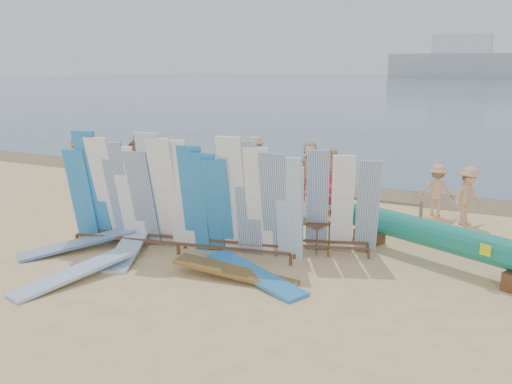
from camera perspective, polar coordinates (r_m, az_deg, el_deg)
The scene contains 26 objects.
ground at distance 14.51m, azimuth -9.50°, elevation -4.49°, with size 160.00×160.00×0.00m, color #D6B47B.
ocean at distance 139.48m, azimuth 23.24°, elevation 10.38°, with size 320.00×240.00×0.02m, color #455E7B.
wet_sand_strip at distance 20.57m, azimuth 2.21°, elevation 0.95°, with size 40.00×2.60×0.01m, color brown.
distant_ship at distance 192.23m, azimuth 20.72°, elevation 12.67°, with size 45.00×8.00×14.00m.
fence at distance 16.77m, azimuth -3.63°, elevation 0.32°, with size 12.08×0.08×0.90m.
main_surfboard_rack at distance 12.86m, azimuth -8.02°, elevation -0.71°, with size 5.84×1.67×2.89m.
side_surfboard_rack at distance 12.71m, azimuth 7.86°, elevation -1.58°, with size 2.33×1.30×2.53m.
outrigger_canoe at distance 12.74m, azimuth 18.61°, elevation -4.56°, with size 6.57×3.36×0.99m.
vendor_table at distance 13.20m, azimuth 5.86°, elevation -4.40°, with size 1.04×0.89×1.17m.
flat_board_a at distance 13.33m, azimuth -13.03°, elevation -6.26°, with size 0.56×2.70×0.07m, color #88AFD9.
flat_board_e at distance 13.82m, azimuth -18.18°, elevation -5.89°, with size 0.56×2.70×0.07m, color beige.
flat_board_c at distance 11.50m, azimuth -2.23°, elevation -9.12°, with size 0.56×2.70×0.07m, color brown.
flat_board_b at distance 12.00m, azimuth -18.49°, elevation -8.84°, with size 0.56×2.70×0.07m, color #88AFD9.
flat_board_d at distance 11.47m, azimuth -0.14°, elevation -9.17°, with size 0.56×2.70×0.07m, color #267AC2.
beach_chair_left at distance 17.47m, azimuth 0.56°, elevation -0.33°, with size 0.60×0.62×0.94m.
beach_chair_right at distance 16.89m, azimuth 4.39°, elevation -1.01°, with size 0.67×0.68×0.78m.
stroller at distance 16.60m, azimuth 7.63°, elevation -0.59°, with size 0.63×0.84×1.09m.
beachgoer_7 at distance 17.91m, azimuth 7.94°, elevation 1.79°, with size 0.63×0.34×1.72m, color #8C6042.
beachgoer_3 at distance 19.61m, azimuth -0.03°, elevation 3.17°, with size 1.22×0.50×1.89m, color tan.
beachgoer_5 at distance 18.84m, azimuth 5.68°, elevation 2.60°, with size 1.70×0.55×1.83m, color beige.
beachgoer_extra_1 at distance 23.36m, azimuth -12.43°, elevation 4.15°, with size 0.95×0.41×1.62m, color #8C6042.
beachgoer_9 at distance 16.82m, azimuth 18.51°, elevation 0.19°, with size 1.00×0.41×1.55m, color tan.
beachgoer_2 at distance 20.04m, azimuth -12.15°, elevation 2.72°, with size 0.79×0.38×1.63m, color beige.
beachgoer_extra_0 at distance 16.12m, azimuth 21.39°, elevation -0.39°, with size 1.07×0.44×1.66m, color tan.
beachgoer_0 at distance 21.48m, azimuth -18.15°, elevation 3.33°, with size 0.90×0.43×1.84m, color tan.
beachgoer_1 at distance 21.09m, azimuth -10.75°, elevation 3.64°, with size 0.69×0.38×1.88m, color #8C6042.
Camera 1 is at (8.16, -11.17, 4.37)m, focal length 38.00 mm.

